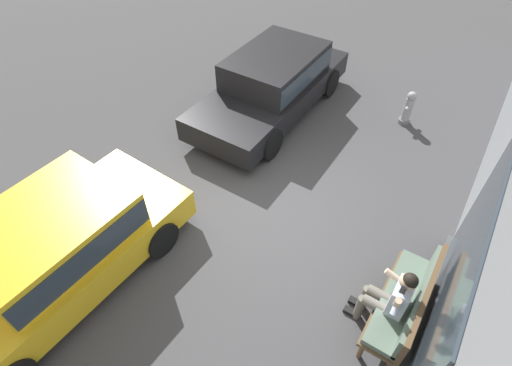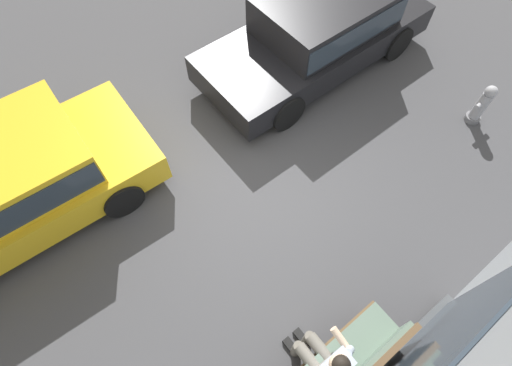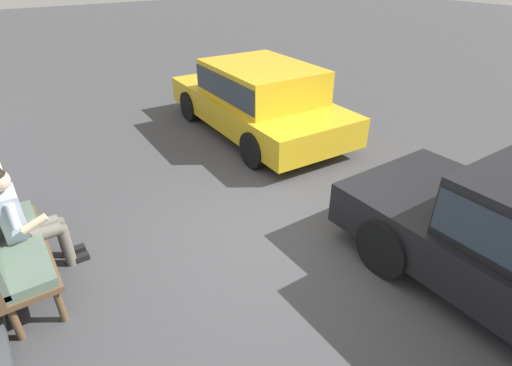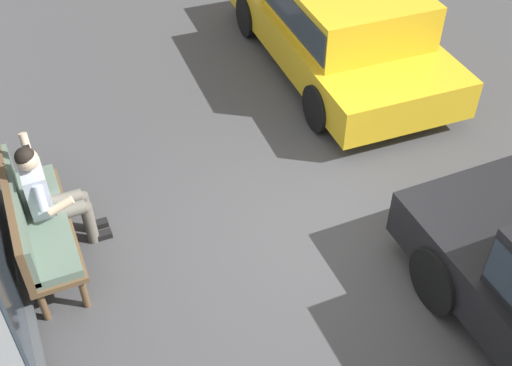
{
  "view_description": "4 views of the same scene",
  "coord_description": "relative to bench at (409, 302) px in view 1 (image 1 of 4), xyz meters",
  "views": [
    {
      "loc": [
        4.25,
        2.6,
        5.59
      ],
      "look_at": [
        0.58,
        0.22,
        1.14
      ],
      "focal_mm": 28.0,
      "sensor_mm": 36.0,
      "label": 1
    },
    {
      "loc": [
        1.99,
        2.6,
        5.58
      ],
      "look_at": [
        0.42,
        0.61,
        1.23
      ],
      "focal_mm": 28.0,
      "sensor_mm": 36.0,
      "label": 2
    },
    {
      "loc": [
        -3.27,
        2.6,
        3.2
      ],
      "look_at": [
        0.02,
        0.35,
        0.9
      ],
      "focal_mm": 28.0,
      "sensor_mm": 36.0,
      "label": 3
    },
    {
      "loc": [
        -4.13,
        2.6,
        5.19
      ],
      "look_at": [
        0.14,
        0.78,
        0.98
      ],
      "focal_mm": 45.0,
      "sensor_mm": 36.0,
      "label": 4
    }
  ],
  "objects": [
    {
      "name": "ground_plane",
      "position": [
        -0.9,
        -2.9,
        -0.59
      ],
      "size": [
        60.0,
        60.0,
        0.0
      ],
      "primitive_type": "plane",
      "color": "#424244"
    },
    {
      "name": "parked_car_mid",
      "position": [
        2.13,
        -4.67,
        0.17
      ],
      "size": [
        4.35,
        2.12,
        1.39
      ],
      "color": "gold",
      "rests_on": "ground_plane"
    },
    {
      "name": "person_on_phone",
      "position": [
        0.16,
        -0.22,
        0.13
      ],
      "size": [
        0.73,
        0.74,
        1.36
      ],
      "color": "#6B665B",
      "rests_on": "ground_plane"
    },
    {
      "name": "bench",
      "position": [
        0.0,
        0.0,
        0.0
      ],
      "size": [
        1.72,
        0.55,
        1.02
      ],
      "color": "brown",
      "rests_on": "ground_plane"
    },
    {
      "name": "fire_hydrant",
      "position": [
        -4.76,
        -1.5,
        -0.2
      ],
      "size": [
        0.38,
        0.26,
        0.81
      ],
      "color": "slate",
      "rests_on": "ground_plane"
    },
    {
      "name": "parked_car_near",
      "position": [
        -3.55,
        -4.32,
        0.19
      ],
      "size": [
        4.47,
        1.9,
        1.41
      ],
      "color": "black",
      "rests_on": "ground_plane"
    }
  ]
}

